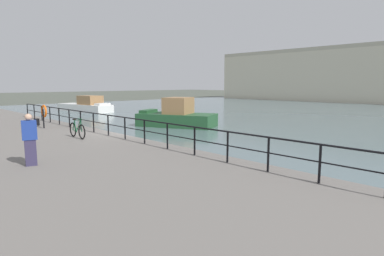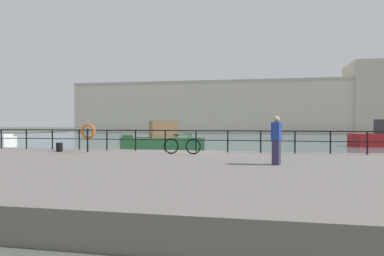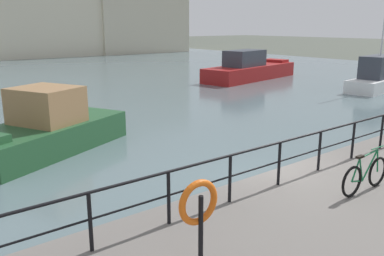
% 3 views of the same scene
% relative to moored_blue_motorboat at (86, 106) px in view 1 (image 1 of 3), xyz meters
% --- Properties ---
extents(ground_plane, '(240.00, 240.00, 0.00)m').
position_rel_moored_blue_motorboat_xyz_m(ground_plane, '(21.49, -8.64, -0.70)').
color(ground_plane, '#4C5147').
extents(water_basin, '(80.00, 60.00, 0.01)m').
position_rel_moored_blue_motorboat_xyz_m(water_basin, '(21.49, 21.56, -0.69)').
color(water_basin, slate).
rests_on(water_basin, ground_plane).
extents(moored_blue_motorboat, '(8.29, 3.67, 1.94)m').
position_rel_moored_blue_motorboat_xyz_m(moored_blue_motorboat, '(0.00, 0.00, 0.00)').
color(moored_blue_motorboat, white).
rests_on(moored_blue_motorboat, water_basin).
extents(moored_harbor_tender, '(6.55, 4.95, 2.27)m').
position_rel_moored_blue_motorboat_xyz_m(moored_harbor_tender, '(17.75, -1.01, 0.10)').
color(moored_harbor_tender, '#23512D').
rests_on(moored_harbor_tender, water_basin).
extents(quay_railing, '(25.49, 0.07, 1.08)m').
position_rel_moored_blue_motorboat_xyz_m(quay_railing, '(22.03, -9.39, 0.74)').
color(quay_railing, black).
rests_on(quay_railing, quay_promenade).
extents(parked_bicycle, '(1.77, 0.10, 0.98)m').
position_rel_moored_blue_motorboat_xyz_m(parked_bicycle, '(21.67, -10.88, 0.40)').
color(parked_bicycle, black).
rests_on(parked_bicycle, quay_promenade).
extents(mooring_bollard, '(0.32, 0.32, 0.44)m').
position_rel_moored_blue_motorboat_xyz_m(mooring_bollard, '(15.29, -10.67, 0.23)').
color(mooring_bollard, black).
rests_on(mooring_bollard, quay_promenade).
extents(life_ring_stand, '(0.75, 0.16, 1.40)m').
position_rel_moored_blue_motorboat_xyz_m(life_ring_stand, '(16.90, -10.75, 0.98)').
color(life_ring_stand, black).
rests_on(life_ring_stand, quay_promenade).
extents(standing_person, '(0.38, 0.50, 1.69)m').
position_rel_moored_blue_motorboat_xyz_m(standing_person, '(25.82, -14.31, 0.87)').
color(standing_person, '#332D4C').
rests_on(standing_person, quay_promenade).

